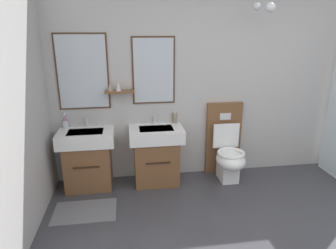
{
  "coord_description": "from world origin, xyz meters",
  "views": [
    {
      "loc": [
        -1.42,
        -1.57,
        1.9
      ],
      "look_at": [
        -0.92,
        1.8,
        0.81
      ],
      "focal_mm": 31.18,
      "sensor_mm": 36.0,
      "label": 1
    }
  ],
  "objects_px": {
    "vanity_sink_left": "(88,157)",
    "vanity_sink_right": "(156,153)",
    "toilet": "(227,151)",
    "toothbrush_cup": "(65,124)",
    "soap_dispenser": "(175,118)"
  },
  "relations": [
    {
      "from": "vanity_sink_right",
      "to": "toothbrush_cup",
      "type": "relative_size",
      "value": 3.81
    },
    {
      "from": "vanity_sink_right",
      "to": "toilet",
      "type": "relative_size",
      "value": 0.75
    },
    {
      "from": "vanity_sink_right",
      "to": "soap_dispenser",
      "type": "height_order",
      "value": "soap_dispenser"
    },
    {
      "from": "vanity_sink_left",
      "to": "toilet",
      "type": "height_order",
      "value": "toilet"
    },
    {
      "from": "vanity_sink_left",
      "to": "vanity_sink_right",
      "type": "distance_m",
      "value": 0.86
    },
    {
      "from": "toilet",
      "to": "soap_dispenser",
      "type": "bearing_deg",
      "value": 165.85
    },
    {
      "from": "vanity_sink_left",
      "to": "toothbrush_cup",
      "type": "relative_size",
      "value": 3.81
    },
    {
      "from": "vanity_sink_right",
      "to": "vanity_sink_left",
      "type": "bearing_deg",
      "value": 180.0
    },
    {
      "from": "vanity_sink_right",
      "to": "soap_dispenser",
      "type": "bearing_deg",
      "value": 31.04
    },
    {
      "from": "vanity_sink_left",
      "to": "toilet",
      "type": "bearing_deg",
      "value": -0.33
    },
    {
      "from": "vanity_sink_left",
      "to": "soap_dispenser",
      "type": "distance_m",
      "value": 1.21
    },
    {
      "from": "vanity_sink_left",
      "to": "vanity_sink_right",
      "type": "relative_size",
      "value": 1.0
    },
    {
      "from": "vanity_sink_left",
      "to": "toothbrush_cup",
      "type": "xyz_separation_m",
      "value": [
        -0.26,
        0.15,
        0.41
      ]
    },
    {
      "from": "vanity_sink_right",
      "to": "toothbrush_cup",
      "type": "bearing_deg",
      "value": 172.31
    },
    {
      "from": "toothbrush_cup",
      "to": "vanity_sink_left",
      "type": "bearing_deg",
      "value": -30.36
    }
  ]
}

